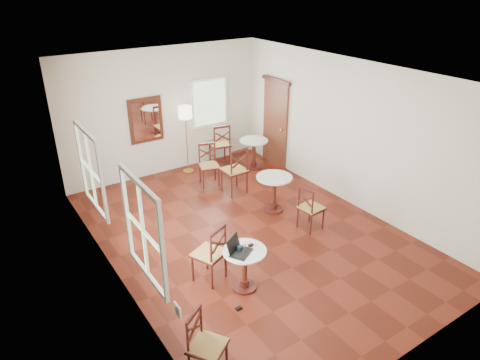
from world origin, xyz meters
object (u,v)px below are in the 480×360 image
(chair_mid_b, at_px, (310,208))
(power_adapter, at_px, (239,308))
(chair_mid_a, at_px, (235,170))
(cafe_table_back, at_px, (254,151))
(cafe_table_mid, at_px, (274,190))
(chair_near_b, at_px, (206,345))
(chair_near_a, at_px, (210,253))
(mouse, at_px, (251,245))
(water_glass, at_px, (244,247))
(chair_back_a, at_px, (220,144))
(floor_lamp, at_px, (185,117))
(cafe_table_near, at_px, (244,265))
(navy_mug, at_px, (240,249))
(chair_back_b, at_px, (209,165))
(laptop, at_px, (238,249))

(chair_mid_b, distance_m, power_adapter, 2.65)
(chair_mid_a, bearing_deg, cafe_table_back, -142.93)
(cafe_table_mid, distance_m, chair_near_b, 4.19)
(chair_near_a, distance_m, chair_mid_b, 2.36)
(chair_near_a, relative_size, mouse, 9.74)
(chair_near_b, xyz_separation_m, water_glass, (1.27, 1.06, 0.31))
(chair_back_a, relative_size, floor_lamp, 0.65)
(cafe_table_near, bearing_deg, cafe_table_back, 52.87)
(chair_mid_a, relative_size, navy_mug, 9.70)
(chair_back_b, bearing_deg, cafe_table_back, 24.01)
(chair_mid_b, xyz_separation_m, navy_mug, (-2.09, -0.73, 0.30))
(chair_near_b, relative_size, chair_back_a, 0.83)
(laptop, distance_m, power_adapter, 0.86)
(mouse, bearing_deg, cafe_table_near, -149.68)
(cafe_table_near, height_order, chair_near_b, chair_near_b)
(chair_mid_a, height_order, navy_mug, chair_mid_a)
(chair_back_b, bearing_deg, floor_lamp, 112.86)
(chair_back_b, xyz_separation_m, power_adapter, (-1.75, -3.89, -0.46))
(chair_back_a, bearing_deg, cafe_table_back, 142.05)
(floor_lamp, bearing_deg, cafe_table_mid, -78.15)
(chair_near_b, height_order, power_adapter, chair_near_b)
(floor_lamp, bearing_deg, chair_back_b, -83.97)
(cafe_table_back, bearing_deg, navy_mug, -127.96)
(chair_mid_a, xyz_separation_m, laptop, (-1.79, -2.82, 0.23))
(cafe_table_back, distance_m, water_glass, 4.66)
(chair_mid_a, distance_m, chair_back_a, 1.65)
(floor_lamp, distance_m, laptop, 4.67)
(chair_back_b, distance_m, floor_lamp, 1.28)
(floor_lamp, bearing_deg, chair_near_a, -112.71)
(water_glass, height_order, power_adapter, water_glass)
(chair_mid_b, bearing_deg, cafe_table_back, -20.20)
(chair_near_a, bearing_deg, laptop, 90.43)
(chair_mid_a, height_order, floor_lamp, floor_lamp)
(chair_mid_b, xyz_separation_m, water_glass, (-2.02, -0.75, 0.30))
(chair_back_a, height_order, mouse, chair_back_a)
(cafe_table_near, bearing_deg, chair_mid_b, 20.42)
(chair_near_a, relative_size, water_glass, 10.01)
(chair_near_a, distance_m, floor_lamp, 4.35)
(cafe_table_back, height_order, water_glass, water_glass)
(chair_mid_b, distance_m, navy_mug, 2.23)
(chair_mid_a, height_order, power_adapter, chair_mid_a)
(cafe_table_mid, xyz_separation_m, power_adapter, (-2.23, -2.06, -0.46))
(laptop, bearing_deg, water_glass, -32.73)
(chair_back_b, bearing_deg, chair_near_b, -103.56)
(floor_lamp, height_order, mouse, floor_lamp)
(navy_mug, bearing_deg, laptop, -166.87)
(cafe_table_back, distance_m, chair_near_b, 6.27)
(floor_lamp, relative_size, mouse, 16.24)
(chair_back_a, bearing_deg, navy_mug, 74.50)
(mouse, bearing_deg, power_adapter, -126.30)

